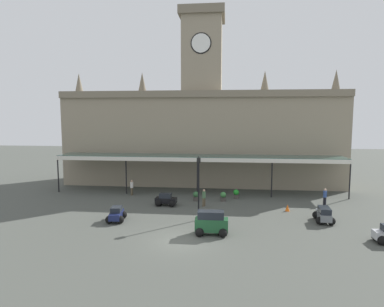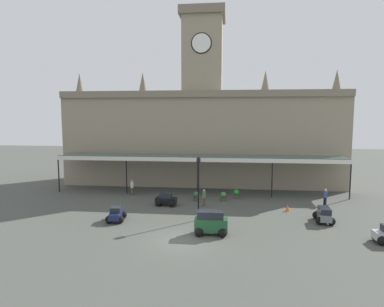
{
  "view_description": "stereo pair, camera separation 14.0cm",
  "coord_description": "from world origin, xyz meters",
  "px_view_note": "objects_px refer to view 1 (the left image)",
  "views": [
    {
      "loc": [
        3.16,
        -22.14,
        8.63
      ],
      "look_at": [
        0.0,
        7.85,
        5.25
      ],
      "focal_mm": 31.02,
      "sensor_mm": 36.0,
      "label": 1
    },
    {
      "loc": [
        3.3,
        -22.12,
        8.63
      ],
      "look_at": [
        0.0,
        7.85,
        5.25
      ],
      "focal_mm": 31.02,
      "sensor_mm": 36.0,
      "label": 2
    }
  ],
  "objects_px": {
    "pedestrian_beside_cars": "(204,197)",
    "planter_by_canopy": "(236,194)",
    "car_navy_sedan": "(116,215)",
    "car_grey_estate": "(324,215)",
    "car_green_van": "(211,224)",
    "planter_forecourt_centre": "(223,196)",
    "car_black_sedan": "(166,200)",
    "planter_near_kerb": "(196,196)",
    "pedestrian_near_entrance": "(132,187)",
    "victorian_lamppost": "(199,181)",
    "traffic_cone": "(287,208)",
    "pedestrian_crossing_forecourt": "(325,196)"
  },
  "relations": [
    {
      "from": "car_navy_sedan",
      "to": "planter_forecourt_centre",
      "type": "height_order",
      "value": "car_navy_sedan"
    },
    {
      "from": "pedestrian_crossing_forecourt",
      "to": "planter_near_kerb",
      "type": "distance_m",
      "value": 12.66
    },
    {
      "from": "traffic_cone",
      "to": "planter_forecourt_centre",
      "type": "distance_m",
      "value": 6.61
    },
    {
      "from": "pedestrian_beside_cars",
      "to": "car_black_sedan",
      "type": "bearing_deg",
      "value": -179.01
    },
    {
      "from": "planter_near_kerb",
      "to": "pedestrian_beside_cars",
      "type": "bearing_deg",
      "value": -64.64
    },
    {
      "from": "car_green_van",
      "to": "planter_forecourt_centre",
      "type": "height_order",
      "value": "car_green_van"
    },
    {
      "from": "pedestrian_crossing_forecourt",
      "to": "car_navy_sedan",
      "type": "bearing_deg",
      "value": -159.97
    },
    {
      "from": "car_grey_estate",
      "to": "planter_by_canopy",
      "type": "relative_size",
      "value": 2.41
    },
    {
      "from": "pedestrian_beside_cars",
      "to": "car_grey_estate",
      "type": "bearing_deg",
      "value": -20.2
    },
    {
      "from": "victorian_lamppost",
      "to": "traffic_cone",
      "type": "relative_size",
      "value": 8.7
    },
    {
      "from": "car_black_sedan",
      "to": "victorian_lamppost",
      "type": "xyz_separation_m",
      "value": [
        3.56,
        -4.28,
        2.82
      ]
    },
    {
      "from": "victorian_lamppost",
      "to": "traffic_cone",
      "type": "xyz_separation_m",
      "value": [
        7.86,
        3.52,
        -3.01
      ]
    },
    {
      "from": "car_green_van",
      "to": "car_black_sedan",
      "type": "distance_m",
      "value": 8.94
    },
    {
      "from": "planter_by_canopy",
      "to": "planter_near_kerb",
      "type": "distance_m",
      "value": 4.36
    },
    {
      "from": "planter_near_kerb",
      "to": "car_grey_estate",
      "type": "bearing_deg",
      "value": -27.49
    },
    {
      "from": "planter_by_canopy",
      "to": "car_grey_estate",
      "type": "bearing_deg",
      "value": -45.71
    },
    {
      "from": "car_green_van",
      "to": "traffic_cone",
      "type": "height_order",
      "value": "car_green_van"
    },
    {
      "from": "car_green_van",
      "to": "pedestrian_crossing_forecourt",
      "type": "xyz_separation_m",
      "value": [
        10.6,
        9.16,
        0.1
      ]
    },
    {
      "from": "car_black_sedan",
      "to": "pedestrian_beside_cars",
      "type": "xyz_separation_m",
      "value": [
        3.7,
        0.06,
        0.41
      ]
    },
    {
      "from": "pedestrian_near_entrance",
      "to": "traffic_cone",
      "type": "relative_size",
      "value": 2.69
    },
    {
      "from": "traffic_cone",
      "to": "car_black_sedan",
      "type": "bearing_deg",
      "value": 176.18
    },
    {
      "from": "pedestrian_beside_cars",
      "to": "planter_by_canopy",
      "type": "height_order",
      "value": "pedestrian_beside_cars"
    },
    {
      "from": "planter_near_kerb",
      "to": "planter_by_canopy",
      "type": "bearing_deg",
      "value": 18.07
    },
    {
      "from": "planter_forecourt_centre",
      "to": "car_grey_estate",
      "type": "bearing_deg",
      "value": -35.42
    },
    {
      "from": "car_navy_sedan",
      "to": "traffic_cone",
      "type": "distance_m",
      "value": 15.28
    },
    {
      "from": "car_black_sedan",
      "to": "planter_by_canopy",
      "type": "height_order",
      "value": "car_black_sedan"
    },
    {
      "from": "planter_near_kerb",
      "to": "pedestrian_near_entrance",
      "type": "bearing_deg",
      "value": 166.78
    },
    {
      "from": "traffic_cone",
      "to": "pedestrian_near_entrance",
      "type": "bearing_deg",
      "value": 163.98
    },
    {
      "from": "car_navy_sedan",
      "to": "car_grey_estate",
      "type": "relative_size",
      "value": 0.92
    },
    {
      "from": "pedestrian_near_entrance",
      "to": "traffic_cone",
      "type": "height_order",
      "value": "pedestrian_near_entrance"
    },
    {
      "from": "car_navy_sedan",
      "to": "planter_forecourt_centre",
      "type": "bearing_deg",
      "value": 40.28
    },
    {
      "from": "car_black_sedan",
      "to": "car_grey_estate",
      "type": "bearing_deg",
      "value": -14.84
    },
    {
      "from": "car_navy_sedan",
      "to": "pedestrian_beside_cars",
      "type": "relative_size",
      "value": 1.28
    },
    {
      "from": "car_grey_estate",
      "to": "car_black_sedan",
      "type": "xyz_separation_m",
      "value": [
        -13.82,
        3.66,
        -0.06
      ]
    },
    {
      "from": "car_grey_estate",
      "to": "pedestrian_beside_cars",
      "type": "distance_m",
      "value": 10.79
    },
    {
      "from": "traffic_cone",
      "to": "planter_forecourt_centre",
      "type": "height_order",
      "value": "planter_forecourt_centre"
    },
    {
      "from": "planter_by_canopy",
      "to": "pedestrian_crossing_forecourt",
      "type": "bearing_deg",
      "value": -12.35
    },
    {
      "from": "car_green_van",
      "to": "pedestrian_beside_cars",
      "type": "bearing_deg",
      "value": 98.02
    },
    {
      "from": "planter_forecourt_centre",
      "to": "pedestrian_near_entrance",
      "type": "bearing_deg",
      "value": 171.08
    },
    {
      "from": "pedestrian_crossing_forecourt",
      "to": "traffic_cone",
      "type": "relative_size",
      "value": 2.69
    },
    {
      "from": "car_green_van",
      "to": "planter_forecourt_centre",
      "type": "bearing_deg",
      "value": 85.58
    },
    {
      "from": "pedestrian_near_entrance",
      "to": "pedestrian_crossing_forecourt",
      "type": "bearing_deg",
      "value": -6.34
    },
    {
      "from": "planter_near_kerb",
      "to": "car_green_van",
      "type": "bearing_deg",
      "value": -78.07
    },
    {
      "from": "car_navy_sedan",
      "to": "car_grey_estate",
      "type": "bearing_deg",
      "value": 5.07
    },
    {
      "from": "pedestrian_near_entrance",
      "to": "traffic_cone",
      "type": "distance_m",
      "value": 16.59
    },
    {
      "from": "car_black_sedan",
      "to": "traffic_cone",
      "type": "distance_m",
      "value": 11.45
    },
    {
      "from": "car_grey_estate",
      "to": "traffic_cone",
      "type": "bearing_deg",
      "value": 129.6
    },
    {
      "from": "planter_near_kerb",
      "to": "pedestrian_crossing_forecourt",
      "type": "bearing_deg",
      "value": -2.3
    },
    {
      "from": "pedestrian_beside_cars",
      "to": "planter_near_kerb",
      "type": "bearing_deg",
      "value": 115.36
    },
    {
      "from": "car_grey_estate",
      "to": "car_black_sedan",
      "type": "height_order",
      "value": "car_grey_estate"
    }
  ]
}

